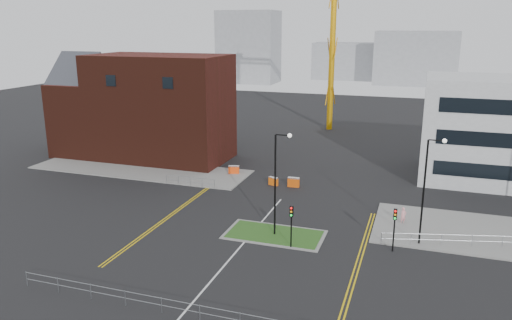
{
  "coord_description": "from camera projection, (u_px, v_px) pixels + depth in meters",
  "views": [
    {
      "loc": [
        13.38,
        -30.74,
        17.79
      ],
      "look_at": [
        -1.67,
        13.78,
        5.0
      ],
      "focal_mm": 35.0,
      "sensor_mm": 36.0,
      "label": 1
    }
  ],
  "objects": [
    {
      "name": "yellow_left_b",
      "position": [
        176.0,
        213.0,
        48.74
      ],
      "size": [
        0.12,
        24.0,
        0.01
      ],
      "primitive_type": "cube",
      "color": "gold",
      "rests_on": "ground"
    },
    {
      "name": "railing_right",
      "position": [
        503.0,
        239.0,
        40.88
      ],
      "size": [
        19.05,
        5.05,
        1.1
      ],
      "color": "gray",
      "rests_on": "ground"
    },
    {
      "name": "yellow_left_a",
      "position": [
        173.0,
        212.0,
        48.83
      ],
      "size": [
        0.12,
        24.0,
        0.01
      ],
      "primitive_type": "cube",
      "color": "gold",
      "rests_on": "ground"
    },
    {
      "name": "barrier_left",
      "position": [
        234.0,
        170.0,
        61.16
      ],
      "size": [
        1.36,
        0.76,
        1.09
      ],
      "color": "#FF470E",
      "rests_on": "ground"
    },
    {
      "name": "grass_island",
      "position": [
        275.0,
        234.0,
        43.59
      ],
      "size": [
        8.0,
        4.0,
        0.12
      ],
      "primitive_type": "cube",
      "color": "#204617",
      "rests_on": "ground"
    },
    {
      "name": "streetlamp_right_near",
      "position": [
        427.0,
        183.0,
        40.24
      ],
      "size": [
        1.46,
        0.36,
        9.18
      ],
      "color": "black",
      "rests_on": "ground"
    },
    {
      "name": "pavement_left",
      "position": [
        140.0,
        169.0,
        63.18
      ],
      "size": [
        28.0,
        8.0,
        0.12
      ],
      "primitive_type": "cube",
      "color": "slate",
      "rests_on": "ground"
    },
    {
      "name": "traffic_light_island",
      "position": [
        291.0,
        219.0,
        40.47
      ],
      "size": [
        0.28,
        0.33,
        3.65
      ],
      "color": "black",
      "rests_on": "ground"
    },
    {
      "name": "centre_line",
      "position": [
        228.0,
        261.0,
        38.74
      ],
      "size": [
        0.15,
        30.0,
        0.01
      ],
      "primitive_type": "cube",
      "color": "silver",
      "rests_on": "ground"
    },
    {
      "name": "skyline_b",
      "position": [
        416.0,
        58.0,
        150.55
      ],
      "size": [
        24.0,
        12.0,
        16.0
      ],
      "primitive_type": "cube",
      "color": "gray",
      "rests_on": "ground"
    },
    {
      "name": "ground",
      "position": [
        218.0,
        273.0,
        36.91
      ],
      "size": [
        200.0,
        200.0,
        0.0
      ],
      "primitive_type": "plane",
      "color": "black",
      "rests_on": "ground"
    },
    {
      "name": "traffic_light_right",
      "position": [
        395.0,
        222.0,
        39.82
      ],
      "size": [
        0.28,
        0.33,
        3.65
      ],
      "color": "black",
      "rests_on": "ground"
    },
    {
      "name": "skyline_d",
      "position": [
        359.0,
        61.0,
        165.78
      ],
      "size": [
        30.0,
        12.0,
        12.0
      ],
      "primitive_type": "cube",
      "color": "gray",
      "rests_on": "ground"
    },
    {
      "name": "barrier_mid",
      "position": [
        273.0,
        181.0,
        57.02
      ],
      "size": [
        1.18,
        0.72,
        0.94
      ],
      "color": "#EF5F0D",
      "rests_on": "ground"
    },
    {
      "name": "yellow_right_b",
      "position": [
        362.0,
        258.0,
        39.36
      ],
      "size": [
        0.12,
        20.0,
        0.01
      ],
      "primitive_type": "cube",
      "color": "gold",
      "rests_on": "ground"
    },
    {
      "name": "barrier_right",
      "position": [
        294.0,
        182.0,
        56.39
      ],
      "size": [
        1.33,
        0.49,
        1.11
      ],
      "color": "#DC510C",
      "rests_on": "ground"
    },
    {
      "name": "pedestrian",
      "position": [
        403.0,
        216.0,
        45.78
      ],
      "size": [
        0.71,
        0.68,
        1.63
      ],
      "primitive_type": "imported",
      "rotation": [
        0.0,
        0.0,
        0.71
      ],
      "color": "pink",
      "rests_on": "ground"
    },
    {
      "name": "streetlamp_island",
      "position": [
        278.0,
        176.0,
        42.11
      ],
      "size": [
        1.46,
        0.36,
        9.18
      ],
      "color": "black",
      "rests_on": "ground"
    },
    {
      "name": "brick_building",
      "position": [
        141.0,
        108.0,
        67.8
      ],
      "size": [
        24.2,
        10.07,
        14.24
      ],
      "color": "#3F180F",
      "rests_on": "ground"
    },
    {
      "name": "island_kerb",
      "position": [
        275.0,
        235.0,
        43.59
      ],
      "size": [
        8.6,
        4.6,
        0.08
      ],
      "primitive_type": "cube",
      "color": "slate",
      "rests_on": "ground"
    },
    {
      "name": "skyline_a",
      "position": [
        249.0,
        47.0,
        156.07
      ],
      "size": [
        18.0,
        12.0,
        22.0
      ],
      "primitive_type": "cube",
      "color": "gray",
      "rests_on": "ground"
    },
    {
      "name": "railing_front",
      "position": [
        180.0,
        306.0,
        31.22
      ],
      "size": [
        24.05,
        0.05,
        1.1
      ],
      "color": "gray",
      "rests_on": "ground"
    },
    {
      "name": "yellow_right_a",
      "position": [
        358.0,
        257.0,
        39.46
      ],
      "size": [
        0.12,
        20.0,
        0.01
      ],
      "primitive_type": "cube",
      "color": "gold",
      "rests_on": "ground"
    },
    {
      "name": "railing_left",
      "position": [
        190.0,
        180.0,
        56.57
      ],
      "size": [
        6.05,
        0.05,
        1.1
      ],
      "color": "gray",
      "rests_on": "ground"
    }
  ]
}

